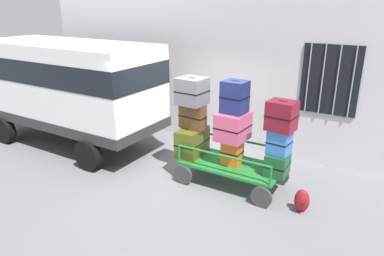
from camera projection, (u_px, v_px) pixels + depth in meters
ground_plane at (187, 176)px, 7.71m from camera, size 40.00×40.00×0.00m
building_wall at (235, 49)px, 8.65m from camera, size 12.00×0.37×5.00m
van at (68, 83)px, 8.98m from camera, size 4.96×2.06×2.65m
luggage_cart at (231, 168)px, 7.24m from camera, size 2.11×1.09×0.46m
cart_railing at (232, 150)px, 7.11m from camera, size 1.99×0.95×0.38m
suitcase_left_bottom at (192, 142)px, 7.56m from camera, size 0.47×0.78×0.60m
suitcase_left_middle at (193, 116)px, 7.38m from camera, size 0.59×0.29×0.53m
suitcase_left_top at (192, 91)px, 7.18m from camera, size 0.59×0.55×0.56m
suitcase_midleft_bottom at (232, 152)px, 7.12m from camera, size 0.38×0.34×0.54m
suitcase_midleft_middle at (233, 126)px, 6.92m from camera, size 0.59×0.67×0.56m
suitcase_midleft_top at (235, 97)px, 6.75m from camera, size 0.49×0.44×0.63m
suitcase_center_bottom at (277, 164)px, 6.71m from camera, size 0.41×0.52×0.43m
suitcase_center_middle at (279, 142)px, 6.56m from camera, size 0.43×0.40×0.48m
suitcase_center_top at (282, 116)px, 6.37m from camera, size 0.54×0.46×0.55m
backpack at (302, 201)px, 6.32m from camera, size 0.27×0.22×0.44m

